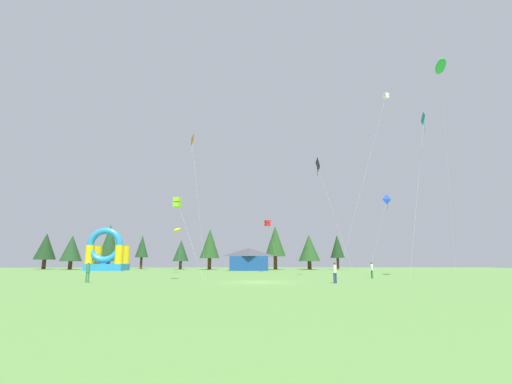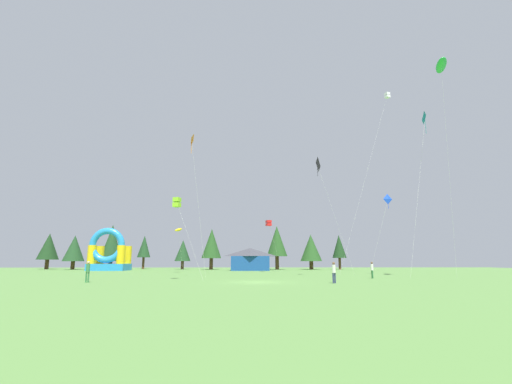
% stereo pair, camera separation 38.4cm
% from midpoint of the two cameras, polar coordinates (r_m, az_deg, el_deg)
% --- Properties ---
extents(ground_plane, '(120.00, 120.00, 0.00)m').
position_cam_midpoint_polar(ground_plane, '(31.43, 0.70, -14.06)').
color(ground_plane, '#5B8C42').
extents(kite_yellow_parafoil, '(1.23, 3.42, 6.62)m').
position_cam_midpoint_polar(kite_yellow_parafoil, '(53.94, -11.95, -5.87)').
color(kite_yellow_parafoil, yellow).
rests_on(kite_yellow_parafoil, ground_plane).
extents(kite_blue_diamond, '(3.01, 1.75, 10.07)m').
position_cam_midpoint_polar(kite_blue_diamond, '(49.98, 20.40, -1.18)').
color(kite_blue_diamond, blue).
rests_on(kite_blue_diamond, ground_plane).
extents(kite_green_parafoil, '(3.30, 6.36, 22.81)m').
position_cam_midpoint_polar(kite_green_parafoil, '(45.38, 27.47, 17.32)').
color(kite_green_parafoil, green).
rests_on(kite_green_parafoil, ground_plane).
extents(kite_teal_diamond, '(5.10, 3.83, 19.47)m').
position_cam_midpoint_polar(kite_teal_diamond, '(49.43, 25.45, 10.37)').
color(kite_teal_diamond, '#0C7F7A').
rests_on(kite_teal_diamond, ground_plane).
extents(kite_white_box, '(9.91, 4.08, 27.30)m').
position_cam_midpoint_polar(kite_white_box, '(61.13, 20.18, 14.02)').
color(kite_white_box, white).
rests_on(kite_white_box, ground_plane).
extents(kite_red_box, '(2.54, 1.19, 7.82)m').
position_cam_midpoint_polar(kite_red_box, '(55.39, 2.21, -4.94)').
color(kite_red_box, red).
rests_on(kite_red_box, ground_plane).
extents(kite_orange_diamond, '(1.89, 2.07, 14.62)m').
position_cam_midpoint_polar(kite_orange_diamond, '(38.47, -9.93, 7.93)').
color(kite_orange_diamond, orange).
rests_on(kite_orange_diamond, ground_plane).
extents(kite_lime_box, '(3.17, 1.31, 7.63)m').
position_cam_midpoint_polar(kite_lime_box, '(34.70, -12.08, -1.62)').
color(kite_lime_box, '#8CD826').
rests_on(kite_lime_box, ground_plane).
extents(kite_black_diamond, '(4.68, 1.85, 13.41)m').
position_cam_midpoint_polar(kite_black_diamond, '(42.93, 9.83, 4.12)').
color(kite_black_diamond, black).
rests_on(kite_black_diamond, ground_plane).
extents(person_left_edge, '(0.38, 0.38, 1.75)m').
position_cam_midpoint_polar(person_left_edge, '(33.79, -24.74, -11.10)').
color(person_left_edge, '#33723F').
rests_on(person_left_edge, ground_plane).
extents(person_far_side, '(0.36, 0.36, 1.69)m').
position_cam_midpoint_polar(person_far_side, '(30.41, 12.57, -12.03)').
color(person_far_side, navy).
rests_on(person_far_side, ground_plane).
extents(person_near_camera, '(0.32, 0.32, 1.66)m').
position_cam_midpoint_polar(person_near_camera, '(39.36, 18.14, -11.42)').
color(person_near_camera, '#33723F').
rests_on(person_near_camera, ground_plane).
extents(inflatable_orange_dome, '(6.39, 4.99, 7.39)m').
position_cam_midpoint_polar(inflatable_orange_dome, '(69.26, -22.14, -9.28)').
color(inflatable_orange_dome, '#268CD8').
rests_on(inflatable_orange_dome, ground_plane).
extents(festival_tent, '(6.63, 3.20, 3.91)m').
position_cam_midpoint_polar(festival_tent, '(64.41, -0.76, -10.59)').
color(festival_tent, '#19478C').
rests_on(festival_tent, ground_plane).
extents(tree_row_0, '(4.13, 4.13, 7.20)m').
position_cam_midpoint_polar(tree_row_0, '(85.18, -29.84, -7.50)').
color(tree_row_0, '#4C331E').
rests_on(tree_row_0, ground_plane).
extents(tree_row_1, '(4.06, 4.06, 6.64)m').
position_cam_midpoint_polar(tree_row_1, '(80.36, -26.68, -7.97)').
color(tree_row_1, '#4C331E').
rests_on(tree_row_1, ground_plane).
extents(tree_row_2, '(4.13, 4.13, 8.71)m').
position_cam_midpoint_polar(tree_row_2, '(76.87, -21.71, -7.47)').
color(tree_row_2, '#4C331E').
rests_on(tree_row_2, ground_plane).
extents(tree_row_3, '(2.67, 2.67, 6.88)m').
position_cam_midpoint_polar(tree_row_3, '(79.50, -17.13, -8.26)').
color(tree_row_3, '#4C331E').
rests_on(tree_row_3, ground_plane).
extents(tree_row_4, '(3.15, 3.15, 5.80)m').
position_cam_midpoint_polar(tree_row_4, '(74.79, -11.34, -9.09)').
color(tree_row_4, '#4C331E').
rests_on(tree_row_4, ground_plane).
extents(tree_row_5, '(3.87, 3.87, 7.90)m').
position_cam_midpoint_polar(tree_row_5, '(72.36, -6.88, -8.12)').
color(tree_row_5, '#4C331E').
rests_on(tree_row_5, ground_plane).
extents(tree_row_6, '(4.04, 4.04, 8.50)m').
position_cam_midpoint_polar(tree_row_6, '(72.05, 3.48, -7.78)').
color(tree_row_6, '#4C331E').
rests_on(tree_row_6, ground_plane).
extents(tree_row_7, '(4.25, 4.25, 6.81)m').
position_cam_midpoint_polar(tree_row_7, '(73.10, 8.82, -8.74)').
color(tree_row_7, '#4C331E').
rests_on(tree_row_7, ground_plane).
extents(tree_row_8, '(2.76, 2.76, 6.75)m').
position_cam_midpoint_polar(tree_row_8, '(74.33, 13.15, -8.41)').
color(tree_row_8, '#4C331E').
rests_on(tree_row_8, ground_plane).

